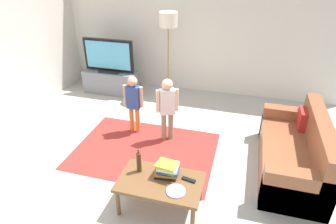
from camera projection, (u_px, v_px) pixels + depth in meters
ground at (157, 170)px, 4.23m from camera, size 7.80×7.80×0.00m
wall_back at (199, 30)px, 6.11m from camera, size 6.00×0.12×2.70m
area_rug at (145, 150)px, 4.65m from camera, size 2.20×1.60×0.01m
tv_stand at (112, 82)px, 6.48m from camera, size 1.20×0.44×0.50m
tv at (109, 56)px, 6.17m from camera, size 1.10×0.28×0.71m
couch at (297, 154)px, 4.09m from camera, size 0.80×1.80×0.86m
floor_lamp at (168, 24)px, 5.67m from camera, size 0.36×0.36×1.78m
child_near_tv at (133, 100)px, 4.86m from camera, size 0.35×0.17×1.03m
child_center at (167, 104)px, 4.64m from camera, size 0.34×0.22×1.09m
coffee_table at (160, 184)px, 3.45m from camera, size 1.00×0.60×0.42m
book_stack at (167, 169)px, 3.47m from camera, size 0.30×0.24×0.19m
bottle at (139, 162)px, 3.52m from camera, size 0.06×0.06×0.32m
tv_remote at (189, 180)px, 3.43m from camera, size 0.18×0.08×0.02m
plate at (176, 191)px, 3.27m from camera, size 0.22×0.22×0.02m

